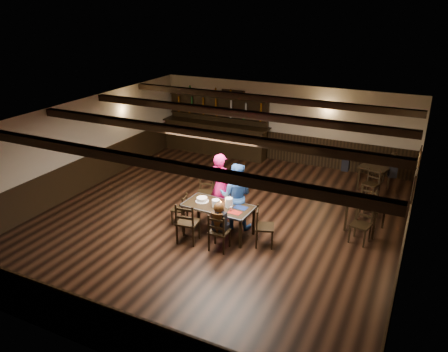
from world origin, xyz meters
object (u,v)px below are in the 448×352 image
at_px(man_blue, 236,196).
at_px(woman_pink, 220,187).
at_px(bar_counter, 216,134).
at_px(cake, 202,200).
at_px(chair_near_right, 218,230).
at_px(dining_table, 218,208).
at_px(chair_near_left, 186,220).

bearing_deg(man_blue, woman_pink, -37.24).
bearing_deg(man_blue, bar_counter, -71.64).
bearing_deg(man_blue, cake, 20.36).
relative_size(chair_near_right, man_blue, 0.54).
height_order(man_blue, cake, man_blue).
height_order(dining_table, chair_near_left, chair_near_left).
xyz_separation_m(chair_near_right, woman_pink, (-0.66, 1.47, 0.36)).
relative_size(chair_near_right, woman_pink, 0.51).
xyz_separation_m(man_blue, cake, (-0.69, -0.46, -0.05)).
distance_m(woman_pink, man_blue, 0.60).
distance_m(chair_near_right, bar_counter, 6.87).
bearing_deg(cake, bar_counter, 113.52).
bearing_deg(chair_near_left, dining_table, 58.75).
height_order(man_blue, bar_counter, bar_counter).
relative_size(chair_near_left, man_blue, 0.61).
relative_size(dining_table, cake, 5.27).
relative_size(chair_near_left, cake, 3.13).
distance_m(dining_table, bar_counter, 6.06).
height_order(chair_near_right, woman_pink, woman_pink).
relative_size(woman_pink, bar_counter, 0.43).
xyz_separation_m(dining_table, chair_near_left, (-0.45, -0.74, -0.08)).
bearing_deg(chair_near_right, man_blue, 95.64).
xyz_separation_m(man_blue, bar_counter, (-3.02, 4.88, -0.12)).
relative_size(woman_pink, cake, 5.45).
relative_size(cake, bar_counter, 0.08).
height_order(chair_near_left, man_blue, man_blue).
bearing_deg(cake, chair_near_left, -89.34).
bearing_deg(dining_table, woman_pink, 112.57).
xyz_separation_m(chair_near_right, bar_counter, (-3.14, 6.11, 0.19)).
height_order(chair_near_right, bar_counter, bar_counter).
height_order(chair_near_left, woman_pink, woman_pink).
bearing_deg(woman_pink, bar_counter, -49.65).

